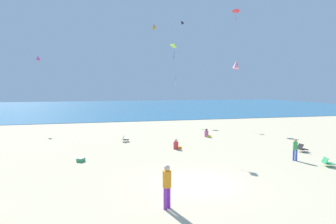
{
  "coord_description": "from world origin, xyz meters",
  "views": [
    {
      "loc": [
        -4.86,
        -13.4,
        4.71
      ],
      "look_at": [
        0.0,
        6.08,
        3.01
      ],
      "focal_mm": 31.63,
      "sensor_mm": 36.0,
      "label": 1
    }
  ],
  "objects_px": {
    "person_2": "(207,134)",
    "kite_black": "(182,22)",
    "beach_chair_mid_beach": "(125,139)",
    "kite_pink": "(236,64)",
    "person_1": "(295,148)",
    "kite_lime": "(175,45)",
    "cooler_box": "(81,160)",
    "beach_chair_near_camera": "(302,148)",
    "kite_blue": "(175,79)",
    "person_5": "(167,184)",
    "person_0": "(176,145)",
    "kite_red": "(236,10)",
    "kite_magenta": "(38,58)",
    "kite_orange": "(154,26)",
    "beach_chair_far_right": "(328,162)"
  },
  "relations": [
    {
      "from": "person_2",
      "to": "kite_black",
      "type": "height_order",
      "value": "kite_black"
    },
    {
      "from": "beach_chair_mid_beach",
      "to": "kite_pink",
      "type": "height_order",
      "value": "kite_pink"
    },
    {
      "from": "person_1",
      "to": "kite_lime",
      "type": "height_order",
      "value": "kite_lime"
    },
    {
      "from": "beach_chair_mid_beach",
      "to": "kite_lime",
      "type": "relative_size",
      "value": 0.51
    },
    {
      "from": "cooler_box",
      "to": "person_2",
      "type": "relative_size",
      "value": 0.75
    },
    {
      "from": "beach_chair_near_camera",
      "to": "kite_blue",
      "type": "xyz_separation_m",
      "value": [
        -4.52,
        18.33,
        5.42
      ]
    },
    {
      "from": "cooler_box",
      "to": "person_5",
      "type": "xyz_separation_m",
      "value": [
        3.57,
        -8.36,
        0.87
      ]
    },
    {
      "from": "person_0",
      "to": "kite_red",
      "type": "height_order",
      "value": "kite_red"
    },
    {
      "from": "kite_lime",
      "to": "kite_magenta",
      "type": "bearing_deg",
      "value": 130.71
    },
    {
      "from": "person_2",
      "to": "beach_chair_mid_beach",
      "type": "bearing_deg",
      "value": -122.03
    },
    {
      "from": "person_0",
      "to": "kite_orange",
      "type": "height_order",
      "value": "kite_orange"
    },
    {
      "from": "person_5",
      "to": "kite_red",
      "type": "xyz_separation_m",
      "value": [
        12.37,
        19.01,
        11.96
      ]
    },
    {
      "from": "beach_chair_mid_beach",
      "to": "beach_chair_near_camera",
      "type": "xyz_separation_m",
      "value": [
        12.14,
        -7.1,
        0.02
      ]
    },
    {
      "from": "person_2",
      "to": "kite_pink",
      "type": "distance_m",
      "value": 9.83
    },
    {
      "from": "beach_chair_near_camera",
      "to": "person_1",
      "type": "distance_m",
      "value": 3.11
    },
    {
      "from": "beach_chair_far_right",
      "to": "beach_chair_mid_beach",
      "type": "bearing_deg",
      "value": 153.57
    },
    {
      "from": "person_1",
      "to": "person_5",
      "type": "bearing_deg",
      "value": 150.35
    },
    {
      "from": "person_2",
      "to": "person_1",
      "type": "bearing_deg",
      "value": -24.55
    },
    {
      "from": "kite_red",
      "to": "kite_orange",
      "type": "distance_m",
      "value": 15.85
    },
    {
      "from": "kite_orange",
      "to": "person_2",
      "type": "bearing_deg",
      "value": -85.74
    },
    {
      "from": "beach_chair_mid_beach",
      "to": "kite_black",
      "type": "xyz_separation_m",
      "value": [
        9.74,
        15.48,
        13.56
      ]
    },
    {
      "from": "person_5",
      "to": "kite_red",
      "type": "bearing_deg",
      "value": 110.95
    },
    {
      "from": "person_0",
      "to": "kite_red",
      "type": "bearing_deg",
      "value": 29.19
    },
    {
      "from": "person_0",
      "to": "kite_lime",
      "type": "height_order",
      "value": "kite_lime"
    },
    {
      "from": "kite_blue",
      "to": "person_2",
      "type": "bearing_deg",
      "value": -89.05
    },
    {
      "from": "person_1",
      "to": "kite_magenta",
      "type": "xyz_separation_m",
      "value": [
        -18.63,
        20.96,
        7.27
      ]
    },
    {
      "from": "kite_orange",
      "to": "kite_black",
      "type": "distance_m",
      "value": 4.89
    },
    {
      "from": "kite_black",
      "to": "kite_lime",
      "type": "bearing_deg",
      "value": -108.38
    },
    {
      "from": "kite_blue",
      "to": "beach_chair_mid_beach",
      "type": "bearing_deg",
      "value": -124.16
    },
    {
      "from": "cooler_box",
      "to": "kite_magenta",
      "type": "distance_m",
      "value": 20.29
    },
    {
      "from": "kite_blue",
      "to": "kite_magenta",
      "type": "xyz_separation_m",
      "value": [
        -16.31,
        0.5,
        2.38
      ]
    },
    {
      "from": "kite_blue",
      "to": "kite_orange",
      "type": "height_order",
      "value": "kite_orange"
    },
    {
      "from": "person_1",
      "to": "kite_pink",
      "type": "height_order",
      "value": "kite_pink"
    },
    {
      "from": "beach_chair_far_right",
      "to": "beach_chair_near_camera",
      "type": "bearing_deg",
      "value": 90.63
    },
    {
      "from": "beach_chair_mid_beach",
      "to": "beach_chair_near_camera",
      "type": "height_order",
      "value": "beach_chair_near_camera"
    },
    {
      "from": "kite_blue",
      "to": "kite_black",
      "type": "xyz_separation_m",
      "value": [
        2.12,
        4.25,
        8.11
      ]
    },
    {
      "from": "kite_lime",
      "to": "beach_chair_far_right",
      "type": "bearing_deg",
      "value": -48.69
    },
    {
      "from": "beach_chair_mid_beach",
      "to": "beach_chair_far_right",
      "type": "xyz_separation_m",
      "value": [
        10.92,
        -10.89,
        0.01
      ]
    },
    {
      "from": "person_1",
      "to": "person_5",
      "type": "relative_size",
      "value": 0.81
    },
    {
      "from": "beach_chair_far_right",
      "to": "kite_orange",
      "type": "relative_size",
      "value": 0.61
    },
    {
      "from": "beach_chair_far_right",
      "to": "kite_black",
      "type": "relative_size",
      "value": 0.54
    },
    {
      "from": "cooler_box",
      "to": "beach_chair_far_right",
      "type": "bearing_deg",
      "value": -18.24
    },
    {
      "from": "beach_chair_near_camera",
      "to": "beach_chair_far_right",
      "type": "height_order",
      "value": "beach_chair_near_camera"
    },
    {
      "from": "cooler_box",
      "to": "kite_lime",
      "type": "xyz_separation_m",
      "value": [
        7.1,
        3.49,
        7.84
      ]
    },
    {
      "from": "beach_chair_near_camera",
      "to": "kite_pink",
      "type": "bearing_deg",
      "value": 85.77
    },
    {
      "from": "beach_chair_near_camera",
      "to": "kite_lime",
      "type": "height_order",
      "value": "kite_lime"
    },
    {
      "from": "beach_chair_near_camera",
      "to": "person_1",
      "type": "xyz_separation_m",
      "value": [
        -2.2,
        -2.13,
        0.54
      ]
    },
    {
      "from": "beach_chair_mid_beach",
      "to": "kite_magenta",
      "type": "height_order",
      "value": "kite_magenta"
    },
    {
      "from": "kite_orange",
      "to": "kite_magenta",
      "type": "xyz_separation_m",
      "value": [
        -15.11,
        -7.33,
        -5.73
      ]
    },
    {
      "from": "beach_chair_near_camera",
      "to": "kite_red",
      "type": "bearing_deg",
      "value": 87.87
    }
  ]
}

